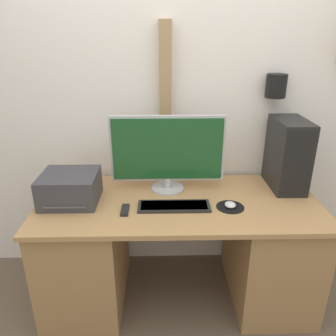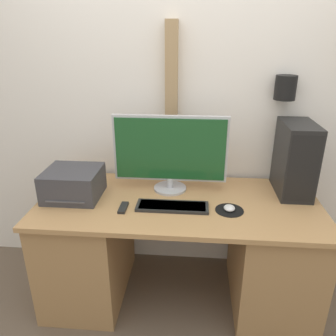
{
  "view_description": "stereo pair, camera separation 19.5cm",
  "coord_description": "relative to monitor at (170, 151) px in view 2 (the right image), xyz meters",
  "views": [
    {
      "loc": [
        -0.11,
        -1.42,
        1.7
      ],
      "look_at": [
        -0.07,
        0.39,
        0.96
      ],
      "focal_mm": 35.0,
      "sensor_mm": 36.0,
      "label": 1
    },
    {
      "loc": [
        0.09,
        -1.42,
        1.7
      ],
      "look_at": [
        -0.07,
        0.39,
        0.96
      ],
      "focal_mm": 35.0,
      "sensor_mm": 36.0,
      "label": 2
    }
  ],
  "objects": [
    {
      "name": "wall_back",
      "position": [
        0.08,
        0.28,
        0.35
      ],
      "size": [
        6.4,
        0.18,
        2.7
      ],
      "color": "white",
      "rests_on": "ground_plane"
    },
    {
      "name": "desk",
      "position": [
        0.07,
        -0.16,
        -0.62
      ],
      "size": [
        1.73,
        0.78,
        0.74
      ],
      "color": "tan",
      "rests_on": "ground_plane"
    },
    {
      "name": "monitor",
      "position": [
        0.0,
        0.0,
        0.0
      ],
      "size": [
        0.73,
        0.21,
        0.5
      ],
      "color": "#B7B7BC",
      "rests_on": "desk"
    },
    {
      "name": "printer",
      "position": [
        -0.6,
        -0.16,
        -0.18
      ],
      "size": [
        0.34,
        0.32,
        0.18
      ],
      "color": "#38383D",
      "rests_on": "desk"
    },
    {
      "name": "mousepad",
      "position": [
        0.37,
        -0.26,
        -0.26
      ],
      "size": [
        0.17,
        0.17,
        0.0
      ],
      "color": "black",
      "rests_on": "desk"
    },
    {
      "name": "remote_control",
      "position": [
        -0.25,
        -0.29,
        -0.26
      ],
      "size": [
        0.04,
        0.13,
        0.02
      ],
      "color": "black",
      "rests_on": "desk"
    },
    {
      "name": "mouse",
      "position": [
        0.37,
        -0.26,
        -0.25
      ],
      "size": [
        0.07,
        0.07,
        0.03
      ],
      "color": "silver",
      "rests_on": "mousepad"
    },
    {
      "name": "keyboard",
      "position": [
        0.03,
        -0.26,
        -0.26
      ],
      "size": [
        0.43,
        0.14,
        0.02
      ],
      "color": "black",
      "rests_on": "desk"
    },
    {
      "name": "computer_tower",
      "position": [
        0.79,
        0.02,
        -0.04
      ],
      "size": [
        0.2,
        0.36,
        0.46
      ],
      "color": "black",
      "rests_on": "desk"
    }
  ]
}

